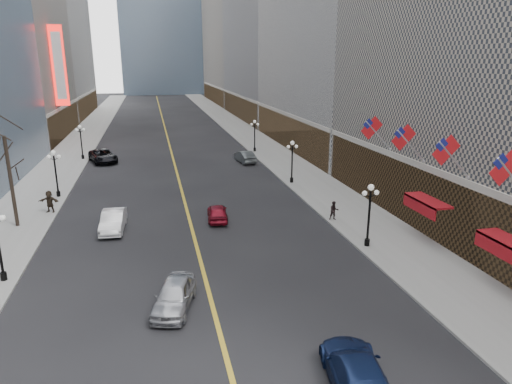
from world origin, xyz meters
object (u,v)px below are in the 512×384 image
car_nb_near (174,295)px  car_sb_mid (217,212)px  car_nb_mid (113,221)px  car_sb_near (357,373)px  streetlamp_east_2 (292,157)px  car_sb_far (245,157)px  car_nb_far (103,156)px  streetlamp_east_3 (255,132)px  streetlamp_east_1 (369,209)px  streetlamp_west_3 (81,138)px  streetlamp_west_2 (55,169)px

car_nb_near → car_sb_mid: (4.28, 13.47, -0.10)m
car_nb_mid → car_sb_near: 23.59m
streetlamp_east_2 → car_nb_near: streetlamp_east_2 is taller
car_sb_mid → car_nb_mid: bearing=9.2°
car_nb_near → car_sb_near: (6.75, -8.05, 0.03)m
car_sb_far → car_nb_far: bearing=-21.6°
streetlamp_east_3 → streetlamp_east_2: bearing=-90.0°
streetlamp_east_1 → streetlamp_east_3: 36.00m
car_nb_far → car_sb_near: bearing=-91.3°
streetlamp_west_3 → car_nb_far: 4.08m
car_sb_far → car_nb_mid: bearing=47.4°
car_nb_far → car_sb_near: 49.21m
car_sb_near → car_nb_far: bearing=-63.8°
streetlamp_east_2 → car_sb_mid: bearing=-134.0°
car_sb_far → streetlamp_east_1: bearing=87.1°
streetlamp_east_1 → car_nb_mid: 19.47m
streetlamp_east_2 → car_nb_near: (-13.80, -23.32, -2.13)m
car_nb_near → streetlamp_west_2: bearing=128.7°
streetlamp_east_1 → streetlamp_east_3: same height
streetlamp_east_3 → streetlamp_west_2: bearing=-142.7°
streetlamp_east_2 → streetlamp_east_3: 18.00m
streetlamp_east_3 → streetlamp_west_2: (-23.60, -18.00, 0.00)m
streetlamp_east_1 → streetlamp_east_2: (0.00, 18.00, 0.00)m
streetlamp_west_3 → car_sb_far: streetlamp_west_3 is taller
streetlamp_west_3 → car_sb_near: 52.12m
streetlamp_east_3 → car_nb_far: 21.01m
streetlamp_east_2 → car_sb_far: 12.12m
streetlamp_east_3 → car_nb_mid: streetlamp_east_3 is taller
streetlamp_east_3 → car_sb_far: (-2.80, -6.40, -2.14)m
streetlamp_west_3 → car_nb_mid: size_ratio=0.96×
streetlamp_east_1 → car_sb_near: (-7.05, -13.37, -2.10)m
streetlamp_east_3 → car_sb_mid: streetlamp_east_3 is taller
car_nb_mid → streetlamp_west_3: bearing=104.7°
streetlamp_west_2 → streetlamp_west_3: bearing=90.0°
streetlamp_east_2 → streetlamp_east_3: (0.00, 18.00, 0.00)m
streetlamp_east_1 → car_sb_near: streetlamp_east_1 is taller
streetlamp_west_2 → car_nb_far: streetlamp_west_2 is taller
streetlamp_west_2 → car_sb_mid: streetlamp_west_2 is taller
streetlamp_east_2 → car_nb_near: size_ratio=0.99×
streetlamp_west_3 → car_nb_mid: streetlamp_west_3 is taller
car_sb_near → streetlamp_east_1: bearing=-107.9°
streetlamp_west_3 → car_nb_far: (2.80, -2.13, -2.06)m
car_nb_near → car_sb_mid: size_ratio=1.14×
streetlamp_west_3 → car_sb_mid: (14.08, -27.84, -2.22)m
car_nb_mid → streetlamp_east_3: bearing=61.0°
car_nb_near → car_sb_mid: 14.14m
car_nb_mid → car_sb_far: 26.59m
streetlamp_west_2 → car_sb_mid: (14.08, -9.84, -2.22)m
car_nb_near → car_sb_mid: bearing=88.3°
streetlamp_east_3 → streetlamp_west_2: 29.68m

